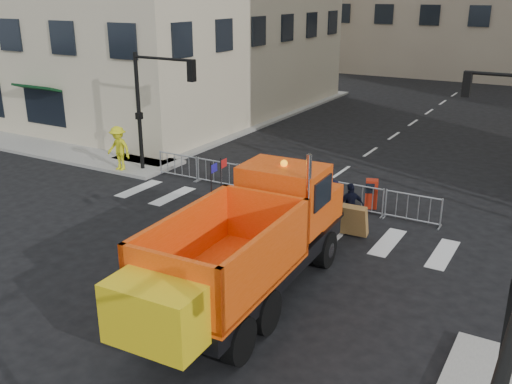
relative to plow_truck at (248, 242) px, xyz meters
The scene contains 10 objects.
ground 2.82m from the plow_truck, behind, with size 120.00×120.00×0.00m, color black.
sidewalk_back 9.04m from the plow_truck, 104.51° to the left, with size 64.00×5.00×0.15m, color gray.
traffic_light_left 12.78m from the plow_truck, 143.38° to the left, with size 0.18×0.18×5.40m, color black.
crowd_barriers 8.34m from the plow_truck, 111.13° to the left, with size 12.60×0.60×1.10m, color #9EA0A5, non-canonical shape.
plow_truck is the anchor object (origin of this frame).
cop_a 5.58m from the plow_truck, 89.26° to the left, with size 0.69×0.45×1.89m, color black.
cop_b 5.05m from the plow_truck, 91.79° to the left, with size 0.89×0.69×1.83m, color black.
cop_c 6.12m from the plow_truck, 84.95° to the left, with size 0.98×0.41×1.68m, color black.
worker 12.96m from the plow_truck, 147.80° to the left, with size 1.31×0.75×2.02m, color yellow.
newspaper_box 8.11m from the plow_truck, 85.67° to the left, with size 0.45×0.40×1.10m, color #A31E0C.
Camera 1 is at (9.19, -11.67, 7.91)m, focal length 40.00 mm.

